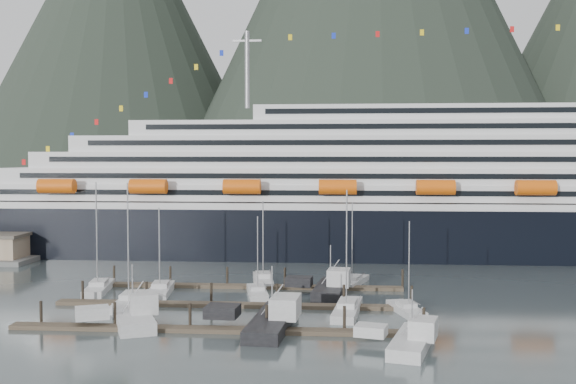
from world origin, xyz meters
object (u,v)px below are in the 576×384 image
object	(u,v)px
trawler_d	(411,340)
trawler_c	(271,320)
sailboat_d	(347,310)
trawler_b	(132,317)
sailboat_g	(354,282)
sailboat_f	(263,281)
cruise_ship	(440,196)
sailboat_e	(99,288)
sailboat_b	(131,302)
trawler_e	(329,288)
sailboat_c	(257,293)
sailboat_h	(406,310)
sailboat_a	(161,291)

from	to	relation	value
trawler_d	trawler_c	bearing A→B (deg)	79.97
sailboat_d	trawler_b	xyz separation A→B (m)	(-25.85, -7.75, 0.54)
trawler_b	sailboat_g	bearing A→B (deg)	-68.08
sailboat_g	trawler_d	world-z (taller)	sailboat_g
sailboat_f	trawler_d	size ratio (longest dim) A/B	1.14
cruise_ship	sailboat_e	bearing A→B (deg)	-142.53
sailboat_b	trawler_e	world-z (taller)	sailboat_b
trawler_b	sailboat_e	bearing A→B (deg)	6.44
sailboat_f	cruise_ship	bearing A→B (deg)	-51.84
cruise_ship	sailboat_e	world-z (taller)	cruise_ship
sailboat_c	sailboat_b	bearing A→B (deg)	104.17
sailboat_e	sailboat_h	xyz separation A→B (m)	(44.47, -10.53, -0.05)
sailboat_c	trawler_e	size ratio (longest dim) A/B	0.95
sailboat_h	trawler_d	distance (m)	16.13
trawler_b	sailboat_b	bearing A→B (deg)	-5.47
trawler_e	sailboat_h	bearing A→B (deg)	-130.98
sailboat_b	sailboat_e	bearing A→B (deg)	37.10
sailboat_d	trawler_c	bearing A→B (deg)	138.11
sailboat_c	sailboat_e	world-z (taller)	sailboat_e
sailboat_d	sailboat_f	bearing A→B (deg)	40.24
sailboat_a	sailboat_b	size ratio (longest dim) A/B	0.77
sailboat_h	trawler_e	bearing A→B (deg)	27.09
sailboat_d	trawler_e	size ratio (longest dim) A/B	1.30
trawler_d	trawler_e	size ratio (longest dim) A/B	0.95
sailboat_g	cruise_ship	bearing A→B (deg)	-9.96
sailboat_h	sailboat_g	bearing A→B (deg)	2.99
sailboat_e	trawler_c	xyz separation A→B (m)	(27.82, -19.45, 0.54)
sailboat_h	trawler_e	distance (m)	14.83
sailboat_c	trawler_c	xyz separation A→B (m)	(3.83, -18.24, 0.59)
sailboat_c	sailboat_h	world-z (taller)	sailboat_h
sailboat_b	sailboat_e	world-z (taller)	sailboat_b
sailboat_a	sailboat_h	distance (m)	36.11
sailboat_d	trawler_b	distance (m)	26.99
trawler_e	sailboat_a	bearing A→B (deg)	99.28
cruise_ship	trawler_e	distance (m)	49.53
cruise_ship	sailboat_c	xyz separation A→B (m)	(-32.50, -44.51, -11.63)
sailboat_e	trawler_c	world-z (taller)	sailboat_e
sailboat_g	trawler_d	distance (m)	35.36
sailboat_h	trawler_e	world-z (taller)	sailboat_h
sailboat_a	sailboat_c	bearing A→B (deg)	-98.26
sailboat_b	trawler_b	world-z (taller)	sailboat_b
trawler_c	trawler_d	world-z (taller)	trawler_c
sailboat_h	trawler_d	world-z (taller)	sailboat_h
trawler_c	trawler_b	bearing A→B (deg)	93.36
trawler_d	sailboat_e	bearing A→B (deg)	73.16
sailboat_e	sailboat_d	bearing A→B (deg)	-115.85
trawler_c	trawler_e	distance (m)	20.88
sailboat_f	sailboat_b	bearing A→B (deg)	128.51
sailboat_d	trawler_e	xyz separation A→B (m)	(-2.48, 11.76, 0.54)
trawler_b	trawler_c	world-z (taller)	trawler_c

